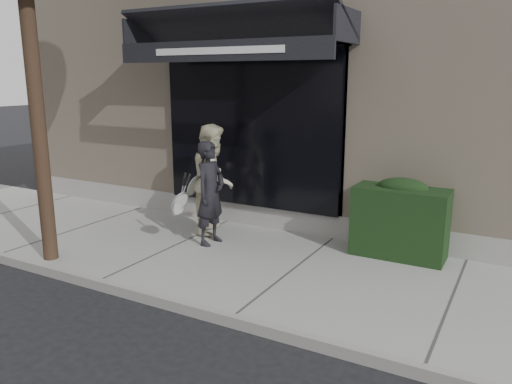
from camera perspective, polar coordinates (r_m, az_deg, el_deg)
The scene contains 7 objects.
ground at distance 6.85m, azimuth 4.29°, elevation -9.71°, with size 80.00×80.00×0.00m, color black.
sidewalk at distance 6.83m, azimuth 4.30°, elevation -9.24°, with size 20.00×3.00×0.12m, color #969691.
curb at distance 5.58m, azimuth -2.62°, elevation -14.46°, with size 20.00×0.10×0.14m, color gray.
building_facade at distance 11.03m, azimuth 15.68°, elevation 13.06°, with size 14.30×8.04×5.64m.
hedge at distance 7.44m, azimuth 16.22°, elevation -2.98°, with size 1.30×0.70×1.14m.
pedestrian_front at distance 7.61m, azimuth -5.29°, elevation -0.15°, with size 0.63×0.83×1.59m.
pedestrian_back at distance 8.19m, azimuth -4.88°, elevation 1.52°, with size 0.98×1.07×1.79m.
Camera 1 is at (2.61, -5.75, 2.65)m, focal length 35.00 mm.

